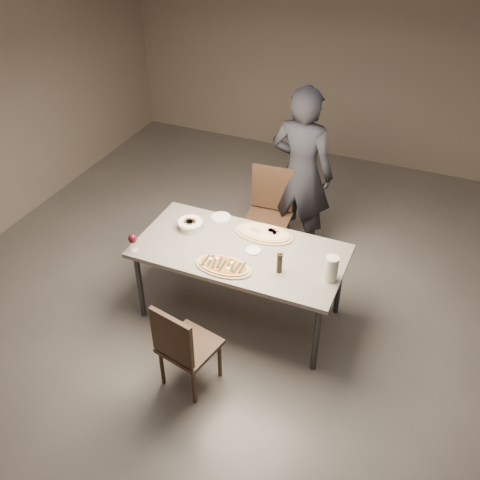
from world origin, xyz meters
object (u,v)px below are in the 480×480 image
at_px(chair_far, 269,209).
at_px(diner, 301,173).
at_px(ham_pizza, 264,233).
at_px(carafe, 331,269).
at_px(zucchini_pizza, 224,266).
at_px(bread_basket, 190,224).
at_px(dining_table, 240,255).
at_px(pepper_mill_left, 280,263).
at_px(chair_near, 182,345).

height_order(chair_far, diner, diner).
relative_size(ham_pizza, carafe, 2.47).
xyz_separation_m(zucchini_pizza, bread_basket, (-0.51, 0.40, 0.03)).
xyz_separation_m(dining_table, carafe, (0.82, -0.09, 0.17)).
xyz_separation_m(zucchini_pizza, ham_pizza, (0.14, 0.56, -0.00)).
xyz_separation_m(dining_table, zucchini_pizza, (-0.03, -0.28, 0.07)).
bearing_deg(chair_far, pepper_mill_left, 109.84).
bearing_deg(bread_basket, pepper_mill_left, -15.89).
distance_m(bread_basket, diner, 1.30).
xyz_separation_m(bread_basket, chair_far, (0.44, 0.88, -0.26)).
relative_size(pepper_mill_left, chair_near, 0.23).
height_order(zucchini_pizza, carafe, carafe).
bearing_deg(ham_pizza, zucchini_pizza, -79.41).
bearing_deg(dining_table, ham_pizza, 68.77).
bearing_deg(zucchini_pizza, pepper_mill_left, -6.39).
distance_m(ham_pizza, carafe, 0.80).
height_order(dining_table, diner, diner).
height_order(dining_table, carafe, carafe).
bearing_deg(dining_table, bread_basket, 167.60).
bearing_deg(bread_basket, chair_far, 63.48).
bearing_deg(chair_far, bread_basket, 59.53).
distance_m(zucchini_pizza, chair_far, 1.30).
bearing_deg(zucchini_pizza, bread_basket, 119.27).
distance_m(bread_basket, carafe, 1.37).
height_order(pepper_mill_left, carafe, carafe).
distance_m(chair_near, diner, 2.22).
height_order(pepper_mill_left, chair_near, pepper_mill_left).
height_order(ham_pizza, chair_near, chair_near).
relative_size(bread_basket, diner, 0.13).
height_order(dining_table, chair_far, chair_far).
height_order(zucchini_pizza, bread_basket, bread_basket).
distance_m(ham_pizza, pepper_mill_left, 0.53).
bearing_deg(chair_near, diner, 96.23).
height_order(chair_near, diner, diner).
distance_m(ham_pizza, chair_far, 0.78).
xyz_separation_m(ham_pizza, chair_near, (-0.19, -1.22, -0.29)).
bearing_deg(dining_table, zucchini_pizza, -95.83).
xyz_separation_m(ham_pizza, pepper_mill_left, (0.30, -0.43, 0.08)).
bearing_deg(dining_table, chair_far, 95.61).
bearing_deg(pepper_mill_left, carafe, 8.95).
bearing_deg(chair_far, chair_near, 86.64).
bearing_deg(zucchini_pizza, chair_far, 70.37).
height_order(ham_pizza, diner, diner).
bearing_deg(pepper_mill_left, bread_basket, 164.11).
bearing_deg(chair_far, carafe, 126.16).
bearing_deg(chair_far, ham_pizza, 102.13).
relative_size(dining_table, diner, 1.00).
bearing_deg(chair_near, ham_pizza, 93.64).
height_order(pepper_mill_left, chair_far, chair_far).
relative_size(dining_table, chair_far, 1.87).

